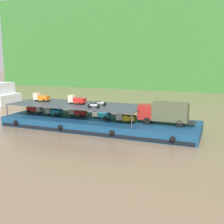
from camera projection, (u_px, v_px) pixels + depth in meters
name	position (u px, v px, depth m)	size (l,w,h in m)	color
ground_plane	(99.00, 128.00, 41.89)	(400.00, 400.00, 0.00)	#7F664C
hillside_far_bank	(176.00, 35.00, 102.65)	(139.17, 32.71, 34.84)	#33702D
cargo_barge	(99.00, 124.00, 41.73)	(30.01, 9.32, 1.50)	navy
covered_lorry	(165.00, 112.00, 37.71)	(7.86, 2.30, 3.10)	maroon
cargo_rack	(76.00, 105.00, 42.63)	(20.81, 7.95, 2.00)	#383D47
mini_truck_lower_stern	(35.00, 109.00, 46.36)	(2.78, 1.26, 1.38)	red
mini_truck_lower_aft	(53.00, 111.00, 44.33)	(2.79, 1.28, 1.38)	teal
mini_truck_lower_mid	(77.00, 112.00, 43.43)	(2.77, 1.25, 1.38)	red
mini_truck_lower_fore	(101.00, 114.00, 41.69)	(2.75, 1.22, 1.38)	teal
mini_truck_lower_bow	(126.00, 117.00, 39.33)	(2.78, 1.27, 1.38)	gold
mini_truck_upper_stern	(41.00, 97.00, 45.48)	(2.75, 1.22, 1.38)	orange
mini_truck_upper_mid	(77.00, 100.00, 42.68)	(2.78, 1.26, 1.38)	red
motorcycle_upper_port	(94.00, 106.00, 38.86)	(1.90, 0.55, 0.87)	black
motorcycle_upper_centre	(100.00, 103.00, 41.04)	(1.90, 0.55, 0.87)	black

